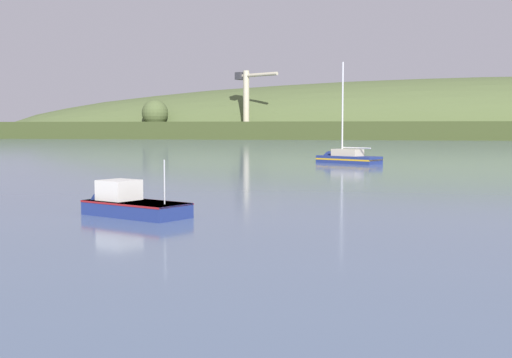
# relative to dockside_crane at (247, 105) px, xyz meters

# --- Properties ---
(dockside_crane) EXTENTS (15.27, 10.42, 21.36)m
(dockside_crane) POSITION_rel_dockside_crane_xyz_m (0.00, 0.00, 0.00)
(dockside_crane) COLOR #4C4C51
(dockside_crane) RESTS_ON ground
(sailboat_midwater_white) EXTENTS (8.03, 6.27, 12.02)m
(sailboat_midwater_white) POSITION_rel_dockside_crane_xyz_m (41.59, -137.24, -10.49)
(sailboat_midwater_white) COLOR navy
(sailboat_midwater_white) RESTS_ON ground
(fishing_boat_moored) EXTENTS (5.64, 4.03, 3.32)m
(fishing_boat_moored) POSITION_rel_dockside_crane_xyz_m (35.92, -183.46, -10.37)
(fishing_boat_moored) COLOR navy
(fishing_boat_moored) RESTS_ON ground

